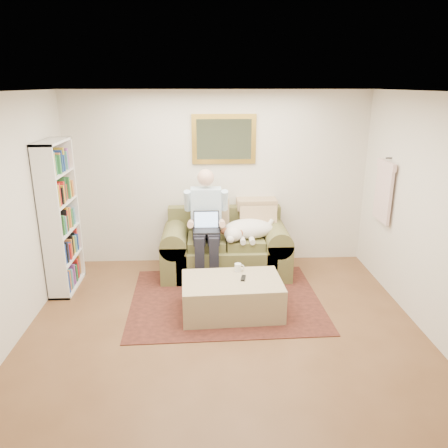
{
  "coord_description": "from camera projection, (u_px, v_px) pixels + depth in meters",
  "views": [
    {
      "loc": [
        -0.19,
        -3.96,
        2.67
      ],
      "look_at": [
        0.05,
        1.38,
        0.95
      ],
      "focal_mm": 35.0,
      "sensor_mm": 36.0,
      "label": 1
    }
  ],
  "objects": [
    {
      "name": "wall_mirror",
      "position": [
        224.0,
        139.0,
        6.37
      ],
      "size": [
        0.94,
        0.04,
        0.72
      ],
      "color": "gold",
      "rests_on": "room_shell"
    },
    {
      "name": "seated_man",
      "position": [
        206.0,
        226.0,
        6.1
      ],
      "size": [
        0.6,
        0.86,
        1.54
      ],
      "primitive_type": null,
      "color": "#8CBBD8",
      "rests_on": "sofa"
    },
    {
      "name": "laptop",
      "position": [
        206.0,
        225.0,
        6.02
      ],
      "size": [
        0.36,
        0.28,
        0.26
      ],
      "color": "black",
      "rests_on": "seated_man"
    },
    {
      "name": "ottoman",
      "position": [
        232.0,
        296.0,
        5.29
      ],
      "size": [
        1.22,
        0.81,
        0.43
      ],
      "primitive_type": "cube",
      "rotation": [
        0.0,
        0.0,
        0.05
      ],
      "color": "tan",
      "rests_on": "room_shell"
    },
    {
      "name": "hanging_shirt",
      "position": [
        384.0,
        188.0,
        5.8
      ],
      "size": [
        0.06,
        0.52,
        0.9
      ],
      "primitive_type": null,
      "color": "beige",
      "rests_on": "room_shell"
    },
    {
      "name": "room_shell",
      "position": [
        224.0,
        222.0,
        4.53
      ],
      "size": [
        4.51,
        5.0,
        2.61
      ],
      "color": "brown",
      "rests_on": "ground"
    },
    {
      "name": "rug",
      "position": [
        225.0,
        299.0,
        5.66
      ],
      "size": [
        2.47,
        2.0,
        0.01
      ],
      "primitive_type": "cube",
      "rotation": [
        0.0,
        0.0,
        0.03
      ],
      "color": "black",
      "rests_on": "room_shell"
    },
    {
      "name": "sleeping_dog",
      "position": [
        249.0,
        229.0,
        6.22
      ],
      "size": [
        0.76,
        0.47,
        0.28
      ],
      "primitive_type": null,
      "color": "white",
      "rests_on": "sofa"
    },
    {
      "name": "sofa",
      "position": [
        225.0,
        252.0,
        6.41
      ],
      "size": [
        1.83,
        0.93,
        1.1
      ],
      "color": "olive",
      "rests_on": "room_shell"
    },
    {
      "name": "tv_remote",
      "position": [
        243.0,
        278.0,
        5.25
      ],
      "size": [
        0.08,
        0.16,
        0.02
      ],
      "primitive_type": "cube",
      "rotation": [
        0.0,
        0.0,
        -0.19
      ],
      "color": "black",
      "rests_on": "ottoman"
    },
    {
      "name": "coffee_mug",
      "position": [
        238.0,
        267.0,
        5.46
      ],
      "size": [
        0.08,
        0.08,
        0.1
      ],
      "primitive_type": "cylinder",
      "color": "white",
      "rests_on": "ottoman"
    },
    {
      "name": "bookshelf",
      "position": [
        60.0,
        217.0,
        5.72
      ],
      "size": [
        0.28,
        0.8,
        2.0
      ],
      "primitive_type": null,
      "color": "white",
      "rests_on": "room_shell"
    }
  ]
}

